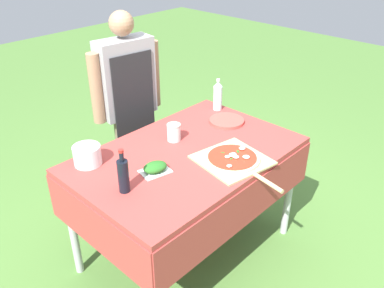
% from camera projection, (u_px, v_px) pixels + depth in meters
% --- Properties ---
extents(ground_plane, '(12.00, 12.00, 0.00)m').
position_uv_depth(ground_plane, '(188.00, 250.00, 2.84)').
color(ground_plane, '#517F38').
extents(prep_table, '(1.38, 0.91, 0.80)m').
position_uv_depth(prep_table, '(187.00, 165.00, 2.49)').
color(prep_table, '#A83D38').
rests_on(prep_table, ground).
extents(person_cook, '(0.56, 0.23, 1.50)m').
position_uv_depth(person_cook, '(128.00, 97.00, 2.97)').
color(person_cook, '#70604C').
rests_on(person_cook, ground).
extents(pizza_on_peel, '(0.43, 0.60, 0.05)m').
position_uv_depth(pizza_on_peel, '(233.00, 159.00, 2.35)').
color(pizza_on_peel, '#D1B27F').
rests_on(pizza_on_peel, prep_table).
extents(oil_bottle, '(0.06, 0.06, 0.25)m').
position_uv_depth(oil_bottle, '(123.00, 175.00, 2.06)').
color(oil_bottle, black).
rests_on(oil_bottle, prep_table).
extents(water_bottle, '(0.06, 0.06, 0.23)m').
position_uv_depth(water_bottle, '(218.00, 95.00, 2.93)').
color(water_bottle, silver).
rests_on(water_bottle, prep_table).
extents(herb_container, '(0.18, 0.15, 0.06)m').
position_uv_depth(herb_container, '(155.00, 168.00, 2.25)').
color(herb_container, silver).
rests_on(herb_container, prep_table).
extents(mixing_tub, '(0.16, 0.16, 0.11)m').
position_uv_depth(mixing_tub, '(87.00, 155.00, 2.31)').
color(mixing_tub, silver).
rests_on(mixing_tub, prep_table).
extents(plate_stack, '(0.24, 0.24, 0.02)m').
position_uv_depth(plate_stack, '(227.00, 121.00, 2.80)').
color(plate_stack, '#DB4C42').
rests_on(plate_stack, prep_table).
extents(sauce_jar, '(0.09, 0.09, 0.11)m').
position_uv_depth(sauce_jar, '(174.00, 133.00, 2.56)').
color(sauce_jar, silver).
rests_on(sauce_jar, prep_table).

